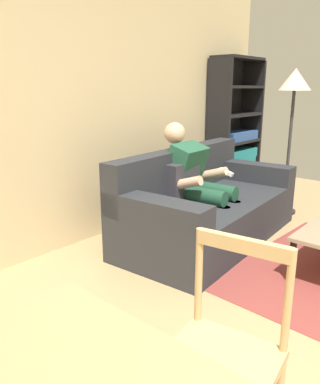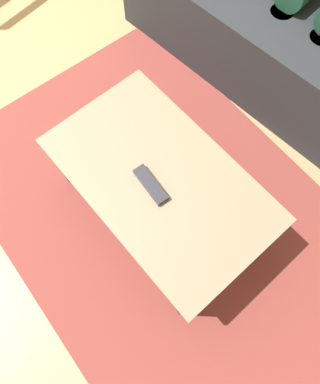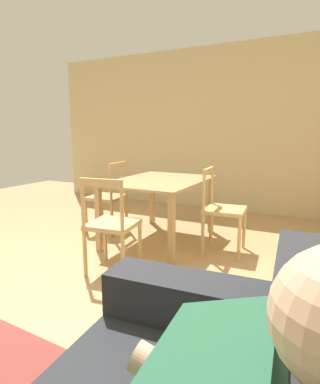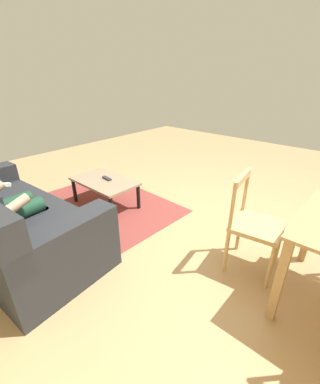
# 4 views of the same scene
# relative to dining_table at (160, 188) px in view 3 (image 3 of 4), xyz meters

# --- Properties ---
(ground_plane) EXTENTS (9.14, 9.14, 0.00)m
(ground_plane) POSITION_rel_dining_table_xyz_m (1.60, -0.37, -0.64)
(ground_plane) COLOR tan
(wall_side) EXTENTS (0.12, 5.42, 2.67)m
(wall_side) POSITION_rel_dining_table_xyz_m (-1.97, -0.37, 0.69)
(wall_side) COLOR #C8B586
(wall_side) RESTS_ON ground_plane
(dining_table) EXTENTS (1.32, 0.98, 0.75)m
(dining_table) POSITION_rel_dining_table_xyz_m (0.00, 0.00, 0.00)
(dining_table) COLOR tan
(dining_table) RESTS_ON ground_plane
(dining_chair_near_wall) EXTENTS (0.46, 0.46, 0.92)m
(dining_chair_near_wall) POSITION_rel_dining_table_xyz_m (0.00, 0.76, -0.18)
(dining_chair_near_wall) COLOR tan
(dining_chair_near_wall) RESTS_ON ground_plane
(dining_chair_facing_couch) EXTENTS (0.48, 0.48, 0.91)m
(dining_chair_facing_couch) POSITION_rel_dining_table_xyz_m (0.99, 0.00, -0.19)
(dining_chair_facing_couch) COLOR tan
(dining_chair_facing_couch) RESTS_ON ground_plane
(dining_chair_by_doorway) EXTENTS (0.45, 0.45, 0.93)m
(dining_chair_by_doorway) POSITION_rel_dining_table_xyz_m (-0.00, -0.76, -0.18)
(dining_chair_by_doorway) COLOR tan
(dining_chair_by_doorway) RESTS_ON ground_plane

